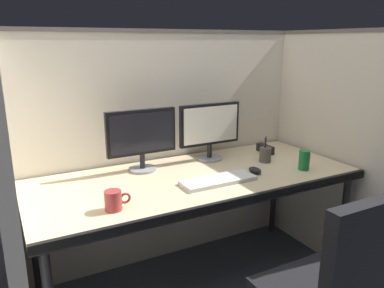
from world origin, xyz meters
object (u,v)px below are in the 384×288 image
red_stapler (265,149)px  keyboard_main (218,180)px  desk (197,184)px  monitor_right (210,128)px  monitor_left (142,136)px  coffee_mug (114,200)px  pen_cup (265,155)px  computer_mouse (255,170)px  soda_can (304,160)px

red_stapler → keyboard_main: bearing=-150.4°
desk → monitor_right: size_ratio=4.42×
monitor_left → keyboard_main: bearing=-52.2°
monitor_right → coffee_mug: 0.93m
desk → keyboard_main: (0.06, -0.14, 0.06)m
pen_cup → computer_mouse: bearing=-142.8°
monitor_left → computer_mouse: size_ratio=4.48×
desk → monitor_right: monitor_right is taller
desk → keyboard_main: keyboard_main is taller
monitor_right → computer_mouse: (0.10, -0.36, -0.20)m
keyboard_main → coffee_mug: (-0.62, -0.08, 0.04)m
keyboard_main → monitor_left: bearing=127.8°
keyboard_main → computer_mouse: computer_mouse is taller
monitor_right → monitor_left: bearing=-179.8°
computer_mouse → red_stapler: size_ratio=0.64×
computer_mouse → soda_can: bearing=-16.8°
monitor_left → red_stapler: (0.90, -0.05, -0.19)m
keyboard_main → pen_cup: 0.50m
soda_can → coffee_mug: 1.19m
pen_cup → soda_can: pen_cup is taller
keyboard_main → computer_mouse: 0.28m
red_stapler → coffee_mug: 1.28m
monitor_left → pen_cup: 0.81m
coffee_mug → desk: bearing=21.2°
computer_mouse → pen_cup: size_ratio=0.57×
desk → red_stapler: (0.66, 0.20, 0.08)m
computer_mouse → soda_can: 0.32m
keyboard_main → coffee_mug: coffee_mug is taller
monitor_right → computer_mouse: 0.42m
monitor_left → coffee_mug: bearing=-124.2°
pen_cup → coffee_mug: 1.11m
desk → computer_mouse: bearing=-18.2°
monitor_right → red_stapler: size_ratio=2.87×
red_stapler → coffee_mug: bearing=-161.1°
desk → computer_mouse: 0.36m
computer_mouse → soda_can: size_ratio=0.79×
desk → monitor_right: 0.43m
pen_cup → red_stapler: bearing=51.3°
desk → soda_can: 0.67m
keyboard_main → monitor_right: bearing=66.2°
pen_cup → red_stapler: pen_cup is taller
soda_can → red_stapler: bearing=87.0°
monitor_right → pen_cup: bearing=-36.6°
desk → coffee_mug: size_ratio=15.08×
desk → red_stapler: size_ratio=12.67×
computer_mouse → coffee_mug: size_ratio=0.76×
monitor_right → soda_can: size_ratio=3.52×
monitor_left → pen_cup: bearing=-15.7°
desk → keyboard_main: bearing=-66.7°
coffee_mug → monitor_left: bearing=55.8°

